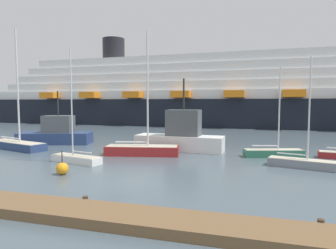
{
  "coord_description": "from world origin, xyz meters",
  "views": [
    {
      "loc": [
        6.93,
        -15.24,
        4.68
      ],
      "look_at": [
        0.0,
        9.7,
        2.69
      ],
      "focal_mm": 31.04,
      "sensor_mm": 36.0,
      "label": 1
    }
  ],
  "objects": [
    {
      "name": "ground_plane",
      "position": [
        0.0,
        0.0,
        0.0
      ],
      "size": [
        600.0,
        600.0,
        0.0
      ],
      "primitive_type": "plane",
      "color": "#4C5B66"
    },
    {
      "name": "dock_pier",
      "position": [
        0.0,
        -5.14,
        0.21
      ],
      "size": [
        23.77,
        2.18,
        0.5
      ],
      "color": "brown",
      "rests_on": "ground_plane"
    },
    {
      "name": "sailboat_0",
      "position": [
        -5.86,
        4.21,
        0.42
      ],
      "size": [
        4.48,
        2.08,
        8.68
      ],
      "rotation": [
        0.0,
        0.0,
        2.91
      ],
      "color": "white",
      "rests_on": "ground_plane"
    },
    {
      "name": "sailboat_1",
      "position": [
        -15.34,
        8.37,
        0.57
      ],
      "size": [
        7.5,
        3.71,
        11.73
      ],
      "rotation": [
        0.0,
        0.0,
        -0.27
      ],
      "color": "navy",
      "rests_on": "ground_plane"
    },
    {
      "name": "sailboat_2",
      "position": [
        9.06,
        10.8,
        0.43
      ],
      "size": [
        5.07,
        2.4,
        7.66
      ],
      "rotation": [
        0.0,
        0.0,
        0.27
      ],
      "color": "#2D6B51",
      "rests_on": "ground_plane"
    },
    {
      "name": "sailboat_3",
      "position": [
        10.68,
        7.03,
        0.41
      ],
      "size": [
        4.7,
        2.28,
        7.82
      ],
      "rotation": [
        0.0,
        0.0,
        -0.26
      ],
      "color": "gray",
      "rests_on": "ground_plane"
    },
    {
      "name": "sailboat_4",
      "position": [
        -2.07,
        8.63,
        0.55
      ],
      "size": [
        6.66,
        2.98,
        10.75
      ],
      "rotation": [
        0.0,
        0.0,
        0.19
      ],
      "color": "maroon",
      "rests_on": "ground_plane"
    },
    {
      "name": "fishing_boat_0",
      "position": [
        -13.97,
        12.8,
        1.14
      ],
      "size": [
        8.32,
        4.67,
        5.93
      ],
      "rotation": [
        0.0,
        0.0,
        0.25
      ],
      "color": "navy",
      "rests_on": "ground_plane"
    },
    {
      "name": "fishing_boat_1",
      "position": [
        0.65,
        11.94,
        1.38
      ],
      "size": [
        8.61,
        2.87,
        6.93
      ],
      "rotation": [
        0.0,
        0.0,
        -0.05
      ],
      "color": "white",
      "rests_on": "ground_plane"
    },
    {
      "name": "channel_buoy_0",
      "position": [
        -4.62,
        0.75,
        0.4
      ],
      "size": [
        0.79,
        0.79,
        1.56
      ],
      "color": "orange",
      "rests_on": "ground_plane"
    },
    {
      "name": "cruise_ship",
      "position": [
        -5.1,
        44.08,
        6.01
      ],
      "size": [
        96.08,
        16.81,
        18.68
      ],
      "rotation": [
        0.0,
        0.0,
        -0.02
      ],
      "color": "black",
      "rests_on": "ground_plane"
    }
  ]
}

